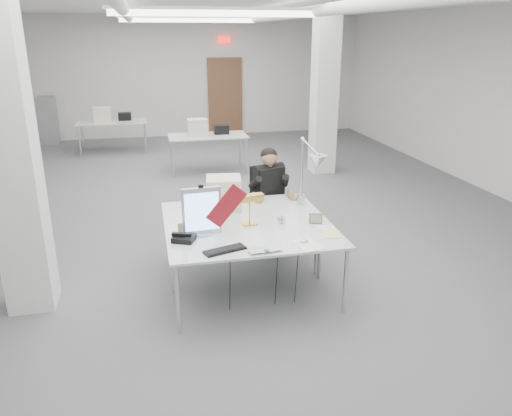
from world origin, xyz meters
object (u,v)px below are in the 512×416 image
(desk_main, at_px, (256,239))
(monitor, at_px, (202,211))
(beige_monitor, at_px, (224,193))
(desk_phone, at_px, (184,238))
(seated_person, at_px, (269,181))
(architect_lamp, at_px, (308,174))
(office_chair, at_px, (268,210))
(bankers_lamp, at_px, (250,211))
(laptop, at_px, (267,252))

(desk_main, xyz_separation_m, monitor, (-0.52, 0.23, 0.26))
(desk_main, relative_size, beige_monitor, 4.50)
(beige_monitor, bearing_deg, desk_main, -72.21)
(beige_monitor, bearing_deg, desk_phone, -113.72)
(seated_person, height_order, architect_lamp, architect_lamp)
(seated_person, relative_size, beige_monitor, 2.11)
(desk_main, distance_m, office_chair, 1.64)
(desk_main, relative_size, bankers_lamp, 5.80)
(seated_person, bearing_deg, office_chair, 71.52)
(office_chair, distance_m, desk_phone, 1.93)
(bankers_lamp, bearing_deg, desk_main, -104.33)
(desk_phone, bearing_deg, architect_lamp, 46.32)
(office_chair, bearing_deg, desk_phone, -148.52)
(office_chair, relative_size, desk_phone, 4.63)
(desk_phone, bearing_deg, bankers_lamp, 46.89)
(laptop, xyz_separation_m, desk_phone, (-0.74, 0.47, 0.01))
(seated_person, distance_m, bankers_lamp, 1.20)
(desk_main, bearing_deg, bankers_lamp, 87.82)
(desk_main, height_order, beige_monitor, beige_monitor)
(desk_main, height_order, office_chair, office_chair)
(desk_main, xyz_separation_m, bankers_lamp, (0.01, 0.39, 0.17))
(office_chair, distance_m, beige_monitor, 0.99)
(laptop, distance_m, beige_monitor, 1.40)
(bankers_lamp, height_order, desk_phone, bankers_lamp)
(bankers_lamp, xyz_separation_m, architect_lamp, (0.75, 0.30, 0.29))
(laptop, height_order, bankers_lamp, bankers_lamp)
(laptop, height_order, beige_monitor, beige_monitor)
(desk_phone, bearing_deg, laptop, -8.19)
(monitor, height_order, desk_phone, monitor)
(seated_person, bearing_deg, beige_monitor, -161.36)
(desk_main, relative_size, laptop, 5.61)
(seated_person, xyz_separation_m, beige_monitor, (-0.67, -0.51, 0.04))
(desk_main, bearing_deg, office_chair, 71.98)
(bankers_lamp, height_order, architect_lamp, architect_lamp)
(seated_person, distance_m, laptop, 1.95)
(bankers_lamp, bearing_deg, monitor, -175.27)
(monitor, bearing_deg, desk_phone, -148.51)
(office_chair, height_order, monitor, monitor)
(beige_monitor, bearing_deg, bankers_lamp, -64.54)
(seated_person, bearing_deg, architect_lamp, -90.00)
(desk_main, relative_size, architect_lamp, 2.03)
(desk_phone, bearing_deg, desk_main, 17.64)
(seated_person, height_order, laptop, seated_person)
(monitor, xyz_separation_m, beige_monitor, (0.35, 0.75, -0.06))
(seated_person, relative_size, bankers_lamp, 2.71)
(desk_phone, relative_size, architect_lamp, 0.24)
(desk_main, bearing_deg, seated_person, 71.42)
(monitor, bearing_deg, desk_main, -28.08)
(monitor, xyz_separation_m, desk_phone, (-0.20, -0.15, -0.22))
(laptop, bearing_deg, office_chair, 70.46)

